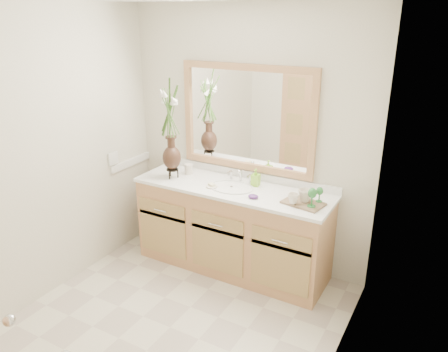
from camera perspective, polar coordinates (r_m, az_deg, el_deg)
The scene contains 19 objects.
floor at distance 3.63m, azimuth -7.07°, elevation -19.03°, with size 2.60×2.60×0.00m, color beige.
wall_back at distance 4.07m, azimuth 3.07°, elevation 4.76°, with size 2.40×0.02×2.40m, color silver.
wall_left at distance 3.83m, azimuth -22.52°, elevation 2.21°, with size 0.02×2.60×2.40m, color silver.
wall_right at distance 2.52m, azimuth 14.36°, elevation -6.03°, with size 0.02×2.60×2.40m, color silver.
vanity at distance 4.12m, azimuth 1.08°, elevation -6.95°, with size 1.80×0.55×0.80m.
counter at distance 3.95m, azimuth 1.12°, elevation -1.60°, with size 1.84×0.57×0.03m, color white.
sink at distance 3.95m, azimuth 0.99°, elevation -2.21°, with size 0.38×0.34×0.23m.
mirror at distance 4.00m, azimuth 2.98°, elevation 7.51°, with size 1.32×0.04×0.97m.
switch_plate at distance 4.37m, azimuth -14.30°, elevation 2.25°, with size 0.02×0.12×0.12m, color white.
flower_vase at distance 4.03m, azimuth -7.06°, elevation 7.36°, with size 0.20×0.20×0.83m.
tumbler at distance 4.25m, azimuth -4.65°, elevation 0.90°, with size 0.08×0.08×0.10m, color silver.
soap_dish at distance 3.93m, azimuth -1.62°, elevation -1.32°, with size 0.11×0.11×0.03m.
soap_bottle at distance 3.95m, azimuth 4.16°, elevation -0.29°, with size 0.06×0.07×0.14m, color #8ED933.
purple_dish at distance 3.70m, azimuth 3.83°, elevation -2.67°, with size 0.09×0.07×0.03m, color #4D246C.
tray at distance 3.65m, azimuth 10.31°, elevation -3.51°, with size 0.32×0.22×0.02m, color brown.
mug_left at distance 3.59m, azimuth 9.03°, elevation -2.89°, with size 0.09×0.08×0.09m, color silver.
mug_right at distance 3.64m, azimuth 10.49°, elevation -2.47°, with size 0.11×0.10×0.11m, color silver.
goblet_front at distance 3.54m, azimuth 11.45°, elevation -2.34°, with size 0.07×0.07×0.16m.
goblet_back at distance 3.65m, azimuth 12.38°, elevation -2.04°, with size 0.06×0.06×0.13m.
Camera 1 is at (1.73, -2.21, 2.30)m, focal length 35.00 mm.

